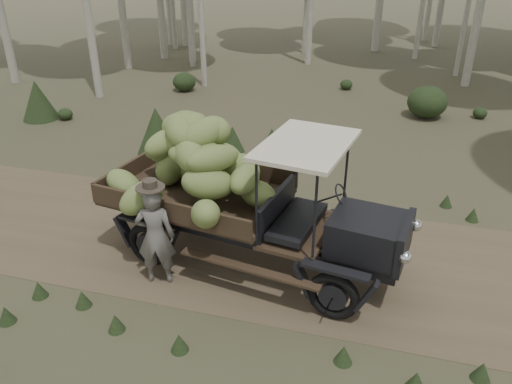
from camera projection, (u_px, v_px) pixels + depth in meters
ground at (270, 252)px, 9.56m from camera, size 120.00×120.00×0.00m
dirt_track at (270, 251)px, 9.55m from camera, size 70.00×4.00×0.01m
banana_truck at (220, 176)px, 8.77m from camera, size 5.73×2.99×2.77m
farmer at (155, 235)px, 8.35m from camera, size 0.74×0.58×1.95m
undergrowth at (272, 222)px, 9.55m from camera, size 24.20×24.38×1.31m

